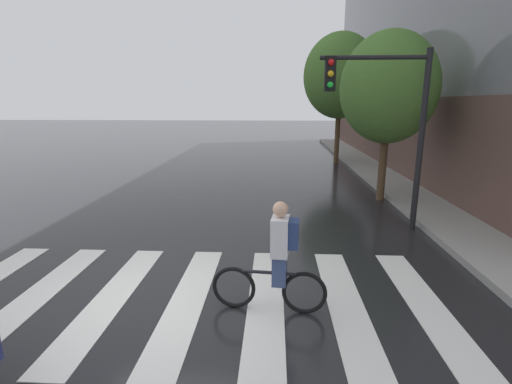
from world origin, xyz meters
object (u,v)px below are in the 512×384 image
at_px(cyclist, 277,258).
at_px(fire_hydrant, 428,174).
at_px(street_tree_mid, 340,76).
at_px(traffic_light_near, 387,110).
at_px(street_tree_near, 389,88).

height_order(cyclist, fire_hydrant, cyclist).
bearing_deg(street_tree_mid, fire_hydrant, -67.57).
bearing_deg(cyclist, street_tree_mid, 77.68).
bearing_deg(fire_hydrant, traffic_light_near, -122.77).
height_order(fire_hydrant, street_tree_near, street_tree_near).
relative_size(traffic_light_near, street_tree_near, 0.82).
xyz_separation_m(cyclist, street_tree_near, (3.32, 6.70, 2.60)).
relative_size(cyclist, street_tree_near, 0.33).
relative_size(cyclist, fire_hydrant, 2.19).
distance_m(cyclist, street_tree_mid, 14.88).
distance_m(street_tree_near, street_tree_mid, 7.49).
bearing_deg(traffic_light_near, cyclist, -122.94).
relative_size(traffic_light_near, street_tree_mid, 0.66).
bearing_deg(fire_hydrant, street_tree_mid, 112.43).
xyz_separation_m(cyclist, fire_hydrant, (5.45, 8.44, -0.31)).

